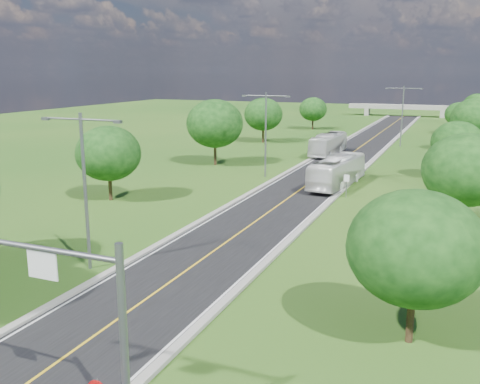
{
  "coord_description": "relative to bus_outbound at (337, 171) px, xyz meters",
  "views": [
    {
      "loc": [
        15.52,
        -14.33,
        12.53
      ],
      "look_at": [
        -0.54,
        24.08,
        3.0
      ],
      "focal_mm": 40.0,
      "sensor_mm": 36.0,
      "label": 1
    }
  ],
  "objects": [
    {
      "name": "tree_lc",
      "position": [
        -18.2,
        7.29,
        3.87
      ],
      "size": [
        7.56,
        7.56,
        8.79
      ],
      "color": "black",
      "rests_on": "ground"
    },
    {
      "name": "tree_ra",
      "position": [
        10.8,
        -32.71,
        2.94
      ],
      "size": [
        6.3,
        6.3,
        7.33
      ],
      "color": "black",
      "rests_on": "ground"
    },
    {
      "name": "signal_mast",
      "position": [
        0.48,
        -43.71,
        3.2
      ],
      "size": [
        8.54,
        0.33,
        7.2
      ],
      "color": "slate",
      "rests_on": "ground"
    },
    {
      "name": "speed_limit_sign",
      "position": [
        2.0,
        -4.73,
        -0.11
      ],
      "size": [
        0.55,
        0.09,
        2.4
      ],
      "color": "slate",
      "rests_on": "ground"
    },
    {
      "name": "curb_left",
      "position": [
        -7.45,
        23.29,
        -1.6
      ],
      "size": [
        0.5,
        150.0,
        0.22
      ],
      "primitive_type": "cube",
      "color": "gray",
      "rests_on": "ground"
    },
    {
      "name": "road",
      "position": [
        -3.2,
        23.29,
        -1.68
      ],
      "size": [
        8.0,
        150.0,
        0.06
      ],
      "primitive_type": "cube",
      "color": "black",
      "rests_on": "ground"
    },
    {
      "name": "overpass",
      "position": [
        -3.2,
        97.29,
        0.71
      ],
      "size": [
        30.0,
        3.0,
        3.2
      ],
      "color": "gray",
      "rests_on": "ground"
    },
    {
      "name": "tree_le",
      "position": [
        -17.7,
        55.29,
        2.63
      ],
      "size": [
        5.88,
        5.88,
        6.84
      ],
      "color": "black",
      "rests_on": "ground"
    },
    {
      "name": "tree_re",
      "position": [
        11.3,
        57.29,
        2.32
      ],
      "size": [
        5.46,
        5.46,
        6.35
      ],
      "color": "black",
      "rests_on": "ground"
    },
    {
      "name": "tree_rc",
      "position": [
        11.8,
        9.29,
        2.63
      ],
      "size": [
        5.88,
        5.88,
        6.84
      ],
      "color": "black",
      "rests_on": "ground"
    },
    {
      "name": "tree_lb",
      "position": [
        -19.2,
        -14.71,
        2.94
      ],
      "size": [
        6.3,
        6.3,
        7.33
      ],
      "color": "black",
      "rests_on": "ground"
    },
    {
      "name": "streetlight_near_left",
      "position": [
        -9.2,
        -30.71,
        4.24
      ],
      "size": [
        5.9,
        0.25,
        10.0
      ],
      "color": "slate",
      "rests_on": "ground"
    },
    {
      "name": "tree_rb",
      "position": [
        12.8,
        -12.71,
        3.25
      ],
      "size": [
        6.72,
        6.72,
        7.82
      ],
      "color": "black",
      "rests_on": "ground"
    },
    {
      "name": "tree_rd",
      "position": [
        13.8,
        33.29,
        3.56
      ],
      "size": [
        7.14,
        7.14,
        8.3
      ],
      "color": "black",
      "rests_on": "ground"
    },
    {
      "name": "tree_ld",
      "position": [
        -20.2,
        31.29,
        3.25
      ],
      "size": [
        6.72,
        6.72,
        7.82
      ],
      "color": "black",
      "rests_on": "ground"
    },
    {
      "name": "ground",
      "position": [
        -3.2,
        17.29,
        -1.71
      ],
      "size": [
        260.0,
        260.0,
        0.0
      ],
      "primitive_type": "plane",
      "color": "#1F4E15",
      "rests_on": "ground"
    },
    {
      "name": "curb_right",
      "position": [
        1.05,
        23.29,
        -1.6
      ],
      "size": [
        0.5,
        150.0,
        0.22
      ],
      "primitive_type": "cube",
      "color": "gray",
      "rests_on": "ground"
    },
    {
      "name": "streetlight_far_right",
      "position": [
        2.8,
        35.29,
        4.24
      ],
      "size": [
        5.9,
        0.25,
        10.0
      ],
      "color": "slate",
      "rests_on": "ground"
    },
    {
      "name": "bus_inbound",
      "position": [
        -6.19,
        21.62,
        -0.05
      ],
      "size": [
        3.27,
        11.58,
        3.19
      ],
      "primitive_type": "imported",
      "rotation": [
        0.0,
        0.0,
        -0.05
      ],
      "color": "silver",
      "rests_on": "road"
    },
    {
      "name": "streetlight_mid_left",
      "position": [
        -9.2,
        2.29,
        4.24
      ],
      "size": [
        5.9,
        0.25,
        10.0
      ],
      "color": "slate",
      "rests_on": "ground"
    },
    {
      "name": "bus_outbound",
      "position": [
        0.0,
        0.0,
        0.0
      ],
      "size": [
        4.03,
        12.05,
        3.29
      ],
      "primitive_type": "imported",
      "rotation": [
        0.0,
        0.0,
        3.03
      ],
      "color": "white",
      "rests_on": "road"
    },
    {
      "name": "tree_rf",
      "position": [
        14.8,
        77.29,
        2.94
      ],
      "size": [
        6.3,
        6.3,
        7.33
      ],
      "color": "black",
      "rests_on": "ground"
    }
  ]
}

